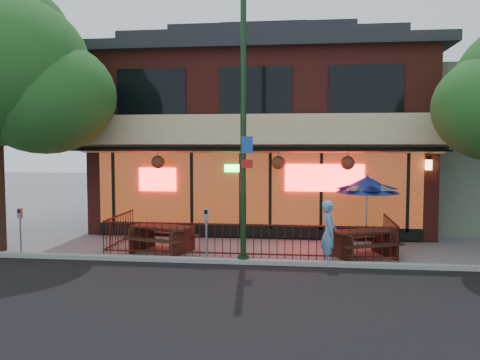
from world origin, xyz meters
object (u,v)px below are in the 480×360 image
at_px(picnic_table_left, 162,235).
at_px(patio_umbrella, 367,185).
at_px(picnic_table_right, 363,240).
at_px(parking_meter_near, 206,226).
at_px(street_light, 243,147).
at_px(pedestrian, 329,233).
at_px(parking_meter_far, 20,224).

bearing_deg(picnic_table_left, patio_umbrella, 15.42).
height_order(picnic_table_right, parking_meter_near, parking_meter_near).
height_order(street_light, picnic_table_right, street_light).
distance_m(street_light, patio_umbrella, 4.72).
distance_m(picnic_table_right, pedestrian, 1.51).
bearing_deg(picnic_table_right, patio_umbrella, 80.32).
bearing_deg(patio_umbrella, parking_meter_near, -147.95).
height_order(parking_meter_near, parking_meter_far, parking_meter_near).
distance_m(street_light, parking_meter_far, 6.80).
distance_m(parking_meter_near, parking_meter_far, 5.43).
xyz_separation_m(picnic_table_left, patio_umbrella, (6.17, 1.70, 1.43)).
relative_size(patio_umbrella, pedestrian, 1.32).
bearing_deg(pedestrian, parking_meter_far, 85.10).
xyz_separation_m(picnic_table_left, parking_meter_near, (1.57, -1.18, 0.49)).
xyz_separation_m(picnic_table_right, parking_meter_near, (-4.31, -1.18, 0.50)).
height_order(street_light, picnic_table_left, street_light).
bearing_deg(pedestrian, picnic_table_left, 72.55).
bearing_deg(parking_meter_near, picnic_table_left, 142.98).
relative_size(picnic_table_right, parking_meter_near, 1.49).
relative_size(street_light, parking_meter_far, 5.01).
bearing_deg(parking_meter_near, parking_meter_far, 179.16).
xyz_separation_m(street_light, pedestrian, (2.28, 0.05, -2.29)).
xyz_separation_m(patio_umbrella, parking_meter_near, (-4.60, -2.88, -0.94)).
bearing_deg(picnic_table_left, pedestrian, -12.21).
bearing_deg(street_light, patio_umbrella, 37.92).
bearing_deg(street_light, pedestrian, 1.33).
relative_size(street_light, patio_umbrella, 3.07).
relative_size(patio_umbrella, parking_meter_far, 1.63).
height_order(pedestrian, parking_meter_far, pedestrian).
bearing_deg(picnic_table_right, parking_meter_far, -173.55).
distance_m(street_light, pedestrian, 3.23).
relative_size(picnic_table_right, patio_umbrella, 0.97).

